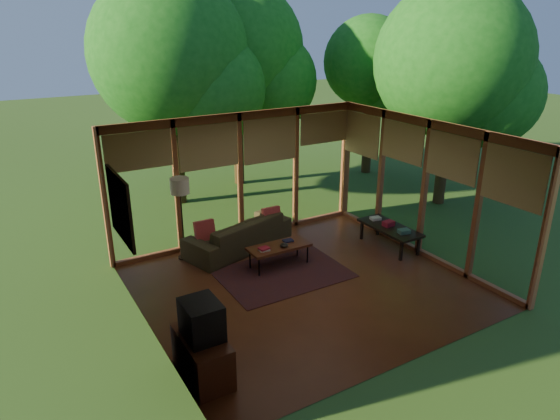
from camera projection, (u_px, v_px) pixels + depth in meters
floor at (305, 286)px, 8.85m from camera, size 5.50×5.50×0.00m
ceiling at (308, 136)px, 7.89m from camera, size 5.50×5.50×0.00m
wall_left at (144, 251)px, 7.06m from camera, size 0.04×5.00×2.70m
wall_front at (414, 276)px, 6.36m from camera, size 5.50×0.04×2.70m
window_wall_back at (240, 178)px, 10.38m from camera, size 5.50×0.12×2.70m
window_wall_right at (424, 189)px, 9.68m from camera, size 0.12×5.00×2.70m
exterior_lawn at (365, 145)px, 19.10m from camera, size 40.00×40.00×0.00m
tree_nw at (170, 54)px, 11.76m from camera, size 3.79×3.79×5.58m
tree_ne at (234, 51)px, 13.32m from camera, size 3.72×3.72×5.54m
tree_se at (452, 61)px, 11.65m from camera, size 3.65×3.65×5.36m
tree_far at (369, 62)px, 14.37m from camera, size 2.60×2.60×4.63m
rug at (283, 273)px, 9.27m from camera, size 2.32×1.64×0.01m
sofa at (239, 234)px, 10.19m from camera, size 2.45×1.51×0.67m
pillow_left at (205, 231)px, 9.71m from camera, size 0.39×0.21×0.41m
pillow_right at (271, 217)px, 10.42m from camera, size 0.38×0.20×0.40m
ct_book_lower at (264, 250)px, 9.21m from camera, size 0.20×0.16×0.03m
ct_book_upper at (264, 248)px, 9.20m from camera, size 0.21×0.17×0.03m
ct_book_side at (288, 241)px, 9.60m from camera, size 0.21×0.16×0.03m
ct_bowl at (284, 245)px, 9.36m from camera, size 0.16×0.16×0.07m
media_cabinet at (202, 356)px, 6.50m from camera, size 0.50×1.00×0.60m
television at (202, 320)px, 6.31m from camera, size 0.45×0.55×0.50m
console_book_a at (404, 231)px, 9.89m from camera, size 0.25×0.20×0.08m
console_book_b at (388, 223)px, 10.24m from camera, size 0.24×0.18×0.10m
console_book_c at (376, 218)px, 10.57m from camera, size 0.24×0.19×0.06m
floor_lamp at (180, 191)px, 9.41m from camera, size 0.36×0.36×1.65m
coffee_table at (279, 247)px, 9.44m from camera, size 1.20×0.50×0.43m
side_console at (390, 229)px, 10.24m from camera, size 0.60×1.40×0.46m
wall_painting at (120, 207)px, 8.14m from camera, size 0.06×1.35×1.15m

